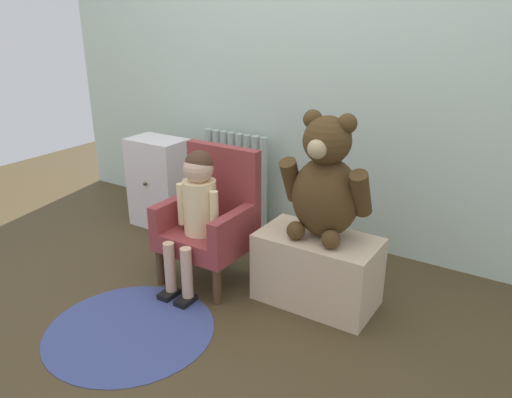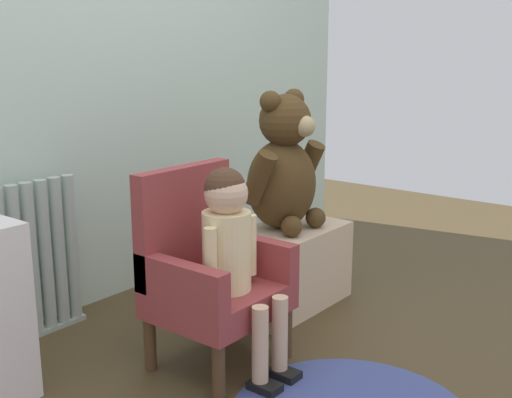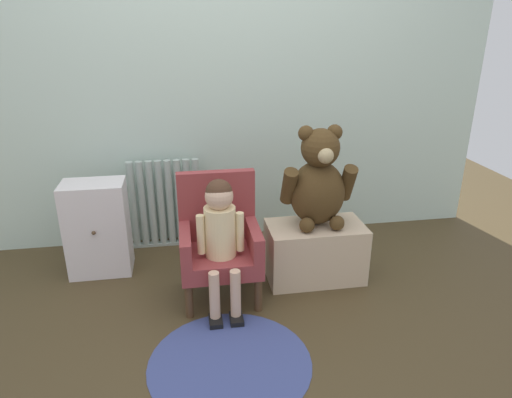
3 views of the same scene
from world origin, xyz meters
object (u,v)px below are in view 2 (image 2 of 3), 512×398
radiator (25,264)px  child_figure (232,241)px  large_teddy_bear (283,169)px  child_armchair (208,272)px  low_bench (287,268)px

radiator → child_figure: child_figure is taller
large_teddy_bear → child_armchair: bearing=-170.1°
low_bench → large_teddy_bear: 0.44m
radiator → child_armchair: size_ratio=0.88×
radiator → child_figure: 0.86m
child_figure → low_bench: child_figure is taller
child_figure → low_bench: (0.59, 0.19, -0.30)m
low_bench → large_teddy_bear: large_teddy_bear is taller
radiator → low_bench: (0.90, -0.60, -0.13)m
child_armchair → child_figure: bearing=-90.0°
child_armchair → low_bench: child_armchair is taller
child_armchair → low_bench: (0.59, 0.07, -0.16)m
child_figure → child_armchair: bearing=90.0°
radiator → large_teddy_bear: 1.11m
large_teddy_bear → low_bench: bearing=-104.9°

